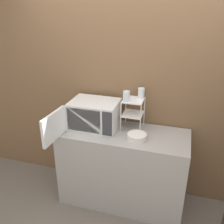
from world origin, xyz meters
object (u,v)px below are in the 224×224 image
microwave (93,115)px  dish_rack (133,108)px  bowl (137,137)px  glass_front_left (126,96)px  glass_back_right (141,93)px

microwave → dish_rack: 0.45m
microwave → bowl: (0.53, -0.12, -0.12)m
glass_front_left → bowl: (0.16, -0.17, -0.37)m
dish_rack → bowl: (0.10, -0.24, -0.21)m
microwave → dish_rack: size_ratio=2.33×
glass_back_right → bowl: size_ratio=0.55×
dish_rack → glass_front_left: size_ratio=3.11×
microwave → glass_back_right: glass_back_right is taller
dish_rack → glass_front_left: glass_front_left is taller
glass_front_left → bowl: glass_front_left is taller
dish_rack → glass_back_right: 0.18m
microwave → glass_front_left: (0.37, 0.05, 0.24)m
microwave → dish_rack: (0.43, 0.11, 0.09)m
microwave → glass_back_right: 0.59m
dish_rack → glass_front_left: 0.18m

